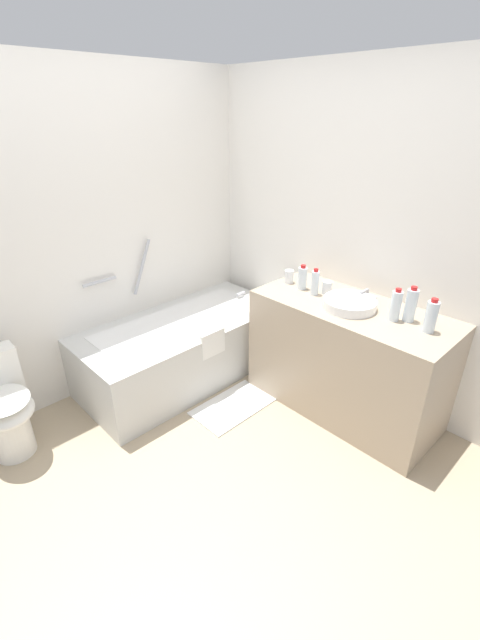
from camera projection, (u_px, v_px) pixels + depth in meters
ground_plane at (204, 478)px, 2.57m from camera, size 4.02×4.02×0.00m
wall_back_tiled at (69, 245)px, 2.95m from camera, size 3.42×0.10×2.35m
wall_right_mirror at (364, 242)px, 3.01m from camera, size 0.10×3.15×2.35m
bathtub at (184, 346)px, 3.46m from camera, size 1.69×0.78×1.12m
toilet at (2, 408)px, 2.64m from camera, size 0.36×0.51×0.70m
vanity_counter at (346, 359)px, 3.02m from camera, size 0.61×1.37×0.84m
sink_basin at (350, 304)px, 2.80m from camera, size 0.35×0.35×0.06m
sink_faucet at (366, 295)px, 2.92m from camera, size 0.10×0.15×0.08m
water_bottle_0 at (315, 283)px, 2.97m from camera, size 0.06×0.06×0.20m
water_bottle_1 at (411, 305)px, 2.59m from camera, size 0.07×0.07×0.23m
water_bottle_2 at (431, 316)px, 2.47m from camera, size 0.07×0.07×0.22m
water_bottle_3 at (396, 306)px, 2.60m from camera, size 0.06×0.06×0.22m
water_bottle_4 at (302, 278)px, 3.07m from camera, size 0.07×0.07×0.19m
drinking_glass_0 at (289, 276)px, 3.20m from camera, size 0.07×0.07×0.10m
drinking_glass_1 at (327, 288)px, 3.00m from camera, size 0.07×0.07×0.09m
bath_mat at (233, 406)px, 3.19m from camera, size 0.61×0.36×0.01m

